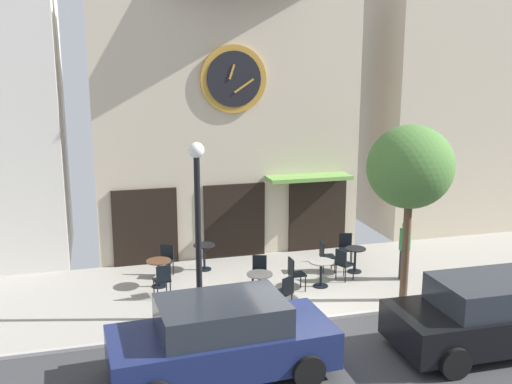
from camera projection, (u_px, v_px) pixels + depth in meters
name	position (u px, v px, depth m)	size (l,w,h in m)	color
ground_plane	(319.00, 338.00, 13.09)	(25.07, 11.80, 0.13)	#9E998E
clock_building	(224.00, 80.00, 18.52)	(8.16, 3.94, 10.36)	beige
neighbor_building_right	(439.00, 49.00, 21.41)	(5.43, 4.71, 12.71)	beige
street_lamp	(198.00, 232.00, 13.53)	(0.36, 0.36, 4.22)	black
street_tree	(411.00, 168.00, 14.34)	(2.16, 1.95, 4.49)	brown
cafe_table_near_door	(159.00, 269.00, 15.89)	(0.66, 0.66, 0.74)	black
cafe_table_rightmost	(204.00, 253.00, 17.15)	(0.63, 0.63, 0.77)	black
cafe_table_near_curb	(260.00, 282.00, 14.96)	(0.66, 0.66, 0.72)	black
cafe_table_leftmost	(321.00, 269.00, 15.89)	(0.67, 0.67, 0.72)	black
cafe_table_center_right	(355.00, 257.00, 16.99)	(0.60, 0.60, 0.72)	black
cafe_chair_outer	(285.00, 291.00, 14.32)	(0.55, 0.55, 0.90)	black
cafe_chair_near_lamp	(346.00, 246.00, 17.75)	(0.51, 0.51, 0.90)	black
cafe_chair_left_end	(163.00, 278.00, 15.13)	(0.47, 0.47, 0.90)	black
cafe_chair_corner	(294.00, 272.00, 15.60)	(0.42, 0.42, 0.90)	black
cafe_chair_near_tree	(343.00, 262.00, 16.33)	(0.54, 0.54, 0.90)	black
cafe_chair_mid_row	(325.00, 254.00, 17.00)	(0.44, 0.44, 0.90)	black
cafe_chair_by_entrance	(259.00, 270.00, 15.74)	(0.51, 0.51, 0.90)	black
cafe_chair_right_end	(166.00, 258.00, 16.67)	(0.53, 0.53, 0.90)	black
pedestrian_green	(405.00, 249.00, 16.36)	(0.42, 0.42, 1.67)	#2D2D38
parked_car_navy	(222.00, 339.00, 11.35)	(4.39, 2.20, 1.55)	navy
parked_car_black	(491.00, 314.00, 12.44)	(4.32, 2.06, 1.55)	black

